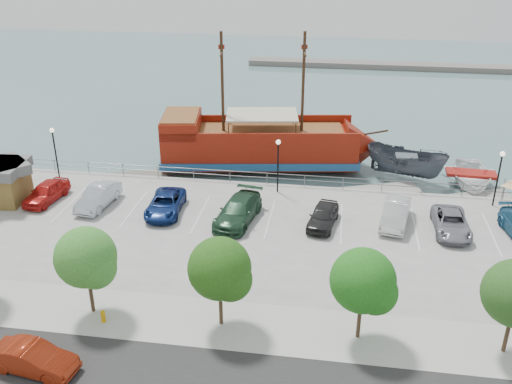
# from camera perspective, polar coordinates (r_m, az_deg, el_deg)

# --- Properties ---
(ground) EXTENTS (160.00, 160.00, 0.00)m
(ground) POSITION_cam_1_polar(r_m,az_deg,el_deg) (39.04, 1.01, -5.32)
(ground) COLOR slate
(sidewalk) EXTENTS (100.00, 4.00, 0.05)m
(sidewalk) POSITION_cam_1_polar(r_m,az_deg,el_deg) (30.30, -1.59, -13.19)
(sidewalk) COLOR #AFAEA5
(sidewalk) RESTS_ON land_slab
(seawall_railing) EXTENTS (50.00, 0.06, 1.00)m
(seawall_railing) POSITION_cam_1_polar(r_m,az_deg,el_deg) (45.24, 2.36, 1.32)
(seawall_railing) COLOR slate
(seawall_railing) RESTS_ON land_slab
(far_shore) EXTENTS (40.00, 3.00, 0.80)m
(far_shore) POSITION_cam_1_polar(r_m,az_deg,el_deg) (90.63, 12.29, 12.27)
(far_shore) COLOR #686057
(far_shore) RESTS_ON ground
(pirate_ship) EXTENTS (20.06, 8.20, 12.50)m
(pirate_ship) POSITION_cam_1_polar(r_m,az_deg,el_deg) (50.61, 1.97, 4.68)
(pirate_ship) COLOR maroon
(pirate_ship) RESTS_ON ground
(patrol_boat) EXTENTS (7.50, 5.40, 2.73)m
(patrol_boat) POSITION_cam_1_polar(r_m,az_deg,el_deg) (49.84, 14.73, 2.60)
(patrol_boat) COLOR #464B54
(patrol_boat) RESTS_ON ground
(speedboat) EXTENTS (5.13, 6.91, 1.38)m
(speedboat) POSITION_cam_1_polar(r_m,az_deg,el_deg) (50.69, 20.65, 1.32)
(speedboat) COLOR white
(speedboat) RESTS_ON ground
(dock_west) EXTENTS (6.62, 3.90, 0.36)m
(dock_west) POSITION_cam_1_polar(r_m,az_deg,el_deg) (50.01, -12.55, 1.44)
(dock_west) COLOR #686457
(dock_west) RESTS_ON ground
(dock_mid) EXTENTS (7.74, 4.59, 0.43)m
(dock_mid) POSITION_cam_1_polar(r_m,az_deg,el_deg) (46.95, 11.66, -0.04)
(dock_mid) COLOR #98968F
(dock_mid) RESTS_ON ground
(dock_east) EXTENTS (6.65, 4.19, 0.37)m
(dock_east) POSITION_cam_1_polar(r_m,az_deg,el_deg) (48.08, 20.76, -0.66)
(dock_east) COLOR gray
(dock_east) RESTS_ON ground
(shed) EXTENTS (3.94, 3.94, 3.02)m
(shed) POSITION_cam_1_polar(r_m,az_deg,el_deg) (46.22, -24.17, 1.01)
(shed) COLOR brown
(shed) RESTS_ON land_slab
(street_sedan) EXTENTS (4.35, 2.03, 1.38)m
(street_sedan) POSITION_cam_1_polar(r_m,az_deg,el_deg) (29.23, -21.38, -15.25)
(street_sedan) COLOR maroon
(street_sedan) RESTS_ON street
(fire_hydrant) EXTENTS (0.26, 0.26, 0.76)m
(fire_hydrant) POSITION_cam_1_polar(r_m,az_deg,el_deg) (31.29, -15.04, -11.87)
(fire_hydrant) COLOR #D49308
(fire_hydrant) RESTS_ON sidewalk
(lamp_post_left) EXTENTS (0.36, 0.36, 4.28)m
(lamp_post_left) POSITION_cam_1_polar(r_m,az_deg,el_deg) (48.38, -19.54, 4.55)
(lamp_post_left) COLOR black
(lamp_post_left) RESTS_ON land_slab
(lamp_post_mid) EXTENTS (0.36, 0.36, 4.28)m
(lamp_post_mid) POSITION_cam_1_polar(r_m,az_deg,el_deg) (43.12, 2.22, 3.56)
(lamp_post_mid) COLOR black
(lamp_post_mid) RESTS_ON land_slab
(lamp_post_right) EXTENTS (0.36, 0.36, 4.28)m
(lamp_post_right) POSITION_cam_1_polar(r_m,az_deg,el_deg) (44.44, 23.19, 2.13)
(lamp_post_right) COLOR black
(lamp_post_right) RESTS_ON land_slab
(tree_c) EXTENTS (3.30, 3.20, 5.00)m
(tree_c) POSITION_cam_1_polar(r_m,az_deg,el_deg) (30.54, -16.45, -6.53)
(tree_c) COLOR #473321
(tree_c) RESTS_ON sidewalk
(tree_d) EXTENTS (3.30, 3.20, 5.00)m
(tree_d) POSITION_cam_1_polar(r_m,az_deg,el_deg) (28.46, -3.40, -7.92)
(tree_d) COLOR #473321
(tree_d) RESTS_ON sidewalk
(tree_e) EXTENTS (3.30, 3.20, 5.00)m
(tree_e) POSITION_cam_1_polar(r_m,az_deg,el_deg) (28.03, 10.92, -8.97)
(tree_e) COLOR #473321
(tree_e) RESTS_ON sidewalk
(parked_car_a) EXTENTS (2.32, 4.55, 1.48)m
(parked_car_a) POSITION_cam_1_polar(r_m,az_deg,el_deg) (45.28, -20.25, 0.01)
(parked_car_a) COLOR red
(parked_car_a) RESTS_ON land_slab
(parked_car_b) EXTENTS (2.09, 4.71, 1.50)m
(parked_car_b) POSITION_cam_1_polar(r_m,az_deg,el_deg) (43.30, -15.52, -0.45)
(parked_car_b) COLOR #A9B3BC
(parked_car_b) RESTS_ON land_slab
(parked_car_c) EXTENTS (2.60, 5.07, 1.37)m
(parked_car_c) POSITION_cam_1_polar(r_m,az_deg,el_deg) (41.33, -9.05, -1.17)
(parked_car_c) COLOR navy
(parked_car_c) RESTS_ON land_slab
(parked_car_d) EXTENTS (3.13, 5.84, 1.61)m
(parked_car_d) POSITION_cam_1_polar(r_m,az_deg,el_deg) (39.62, -1.80, -1.87)
(parked_car_d) COLOR #20432B
(parked_car_d) RESTS_ON land_slab
(parked_car_e) EXTENTS (2.36, 4.42, 1.43)m
(parked_car_e) POSITION_cam_1_polar(r_m,az_deg,el_deg) (39.35, 6.72, -2.39)
(parked_car_e) COLOR black
(parked_car_e) RESTS_ON land_slab
(parked_car_f) EXTENTS (2.50, 4.99, 1.57)m
(parked_car_f) POSITION_cam_1_polar(r_m,az_deg,el_deg) (40.40, 13.79, -2.11)
(parked_car_f) COLOR silver
(parked_car_f) RESTS_ON land_slab
(parked_car_g) EXTENTS (2.23, 4.82, 1.34)m
(parked_car_g) POSITION_cam_1_polar(r_m,az_deg,el_deg) (40.47, 18.94, -2.94)
(parked_car_g) COLOR gray
(parked_car_g) RESTS_ON land_slab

